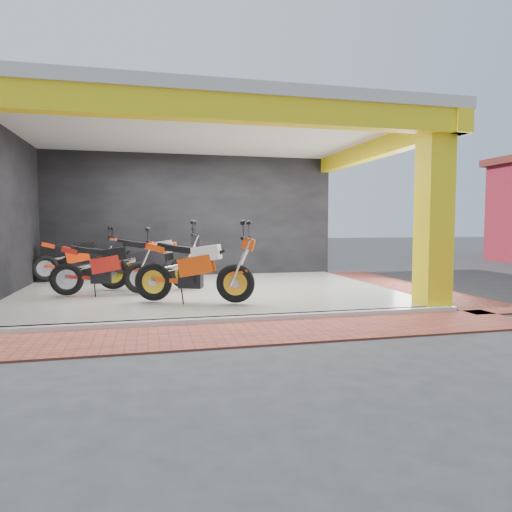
{
  "coord_description": "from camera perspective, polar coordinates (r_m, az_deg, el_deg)",
  "views": [
    {
      "loc": [
        -1.25,
        -7.97,
        1.55
      ],
      "look_at": [
        0.89,
        1.01,
        0.9
      ],
      "focal_mm": 32.0,
      "sensor_mm": 36.0,
      "label": 1
    }
  ],
  "objects": [
    {
      "name": "moto_hero",
      "position": [
        8.2,
        -2.61,
        -1.04
      ],
      "size": [
        2.53,
        1.68,
        1.45
      ],
      "primitive_type": null,
      "rotation": [
        0.0,
        0.0,
        -0.37
      ],
      "color": "#F1480A",
      "rests_on": "showroom_floor"
    },
    {
      "name": "showroom_floor",
      "position": [
        10.16,
        -6.23,
        -4.49
      ],
      "size": [
        8.0,
        6.0,
        0.1
      ],
      "primitive_type": "cube",
      "color": "silver",
      "rests_on": "ground"
    },
    {
      "name": "corner_column",
      "position": [
        8.79,
        21.35,
        5.06
      ],
      "size": [
        0.5,
        0.5,
        3.5
      ],
      "primitive_type": "cube",
      "color": "yellow",
      "rests_on": "ground"
    },
    {
      "name": "moto_row_c",
      "position": [
        12.0,
        -8.62,
        0.2
      ],
      "size": [
        2.26,
        1.11,
        1.32
      ],
      "primitive_type": null,
      "rotation": [
        0.0,
        0.0,
        -0.15
      ],
      "color": "black",
      "rests_on": "showroom_floor"
    },
    {
      "name": "moto_row_d",
      "position": [
        12.55,
        -18.44,
        0.23
      ],
      "size": [
        2.29,
        1.23,
        1.33
      ],
      "primitive_type": null,
      "rotation": [
        0.0,
        0.0,
        0.21
      ],
      "color": "red",
      "rests_on": "showroom_floor"
    },
    {
      "name": "showroom_ceiling",
      "position": [
        10.26,
        -6.38,
        15.53
      ],
      "size": [
        8.4,
        6.4,
        0.2
      ],
      "primitive_type": "cube",
      "color": "beige",
      "rests_on": "corner_column"
    },
    {
      "name": "ground",
      "position": [
        8.22,
        -4.46,
        -6.85
      ],
      "size": [
        80.0,
        80.0,
        0.0
      ],
      "primitive_type": "plane",
      "color": "#2D2D30",
      "rests_on": "ground"
    },
    {
      "name": "header_beam_front",
      "position": [
        7.3,
        -3.31,
        17.9
      ],
      "size": [
        8.4,
        0.3,
        0.4
      ],
      "primitive_type": "cube",
      "color": "yellow",
      "rests_on": "corner_column"
    },
    {
      "name": "moto_row_b",
      "position": [
        9.63,
        -14.37,
        -0.77
      ],
      "size": [
        2.2,
        0.88,
        1.33
      ],
      "primitive_type": null,
      "rotation": [
        0.0,
        0.0,
        -0.04
      ],
      "color": "#B41B13",
      "rests_on": "showroom_floor"
    },
    {
      "name": "paver_right",
      "position": [
        11.77,
        17.7,
        -3.67
      ],
      "size": [
        1.4,
        7.0,
        0.03
      ],
      "primitive_type": "cube",
      "color": "#994632",
      "rests_on": "ground"
    },
    {
      "name": "moto_row_a",
      "position": [
        10.1,
        -8.88,
        -0.08
      ],
      "size": [
        2.53,
        1.33,
        1.47
      ],
      "primitive_type": null,
      "rotation": [
        0.0,
        0.0,
        -0.19
      ],
      "color": "black",
      "rests_on": "showroom_floor"
    },
    {
      "name": "header_beam_right",
      "position": [
        11.41,
        14.53,
        12.72
      ],
      "size": [
        0.3,
        6.4,
        0.4
      ],
      "primitive_type": "cube",
      "color": "yellow",
      "rests_on": "corner_column"
    },
    {
      "name": "floor_kerb",
      "position": [
        7.22,
        -3.18,
        -7.96
      ],
      "size": [
        8.0,
        0.2,
        0.1
      ],
      "primitive_type": "cube",
      "color": "silver",
      "rests_on": "ground"
    },
    {
      "name": "back_wall",
      "position": [
        13.13,
        -7.99,
        4.85
      ],
      "size": [
        8.2,
        0.2,
        3.5
      ],
      "primitive_type": "cube",
      "color": "black",
      "rests_on": "ground"
    },
    {
      "name": "paver_front",
      "position": [
        6.48,
        -1.93,
        -9.66
      ],
      "size": [
        9.0,
        1.4,
        0.03
      ],
      "primitive_type": "cube",
      "color": "#994632",
      "rests_on": "ground"
    }
  ]
}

